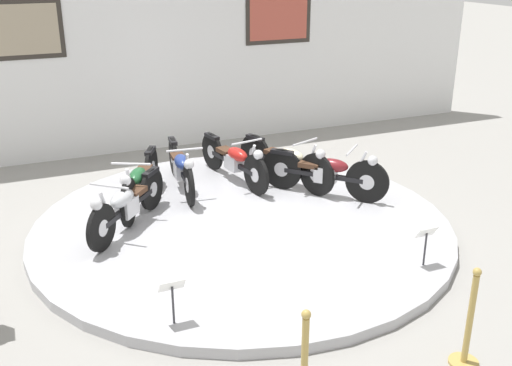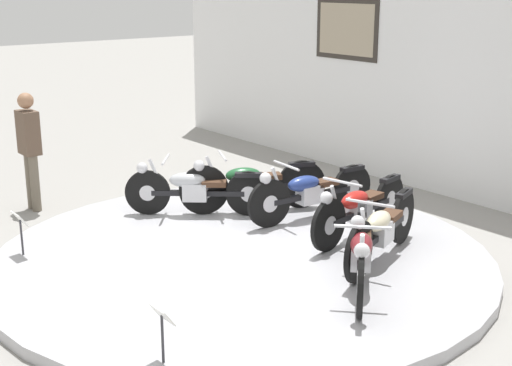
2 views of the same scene
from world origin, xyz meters
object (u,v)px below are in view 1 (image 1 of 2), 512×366
object	(u,v)px
motorcycle_cream	(286,161)
stanchion_post_right_of_entry	(468,333)
motorcycle_green	(140,181)
motorcycle_red	(234,159)
info_placard_front_centre	(426,237)
motorcycle_silver	(126,204)
motorcycle_maroon	(326,172)
info_placard_front_left	(172,292)
motorcycle_blue	(181,167)

from	to	relation	value
motorcycle_cream	stanchion_post_right_of_entry	bearing A→B (deg)	-94.03
motorcycle_green	motorcycle_red	distance (m)	1.67
info_placard_front_centre	stanchion_post_right_of_entry	size ratio (longest dim) A/B	0.50
motorcycle_silver	motorcycle_cream	distance (m)	2.76
motorcycle_green	motorcycle_maroon	bearing A→B (deg)	-14.25
motorcycle_green	info_placard_front_centre	xyz separation A→B (m)	(2.70, -3.04, -0.03)
motorcycle_maroon	info_placard_front_left	world-z (taller)	motorcycle_maroon
motorcycle_blue	info_placard_front_centre	size ratio (longest dim) A/B	3.85
motorcycle_silver	info_placard_front_left	xyz separation A→B (m)	(-0.03, -2.36, -0.00)
motorcycle_cream	info_placard_front_centre	xyz separation A→B (m)	(0.36, -3.04, -0.03)
motorcycle_blue	motorcycle_cream	world-z (taller)	motorcycle_cream
motorcycle_red	motorcycle_maroon	size ratio (longest dim) A/B	1.30
motorcycle_green	motorcycle_red	size ratio (longest dim) A/B	0.94
stanchion_post_right_of_entry	motorcycle_blue	bearing A→B (deg)	104.55
info_placard_front_centre	stanchion_post_right_of_entry	world-z (taller)	stanchion_post_right_of_entry
motorcycle_silver	info_placard_front_left	size ratio (longest dim) A/B	2.97
motorcycle_blue	motorcycle_silver	bearing A→B (deg)	-134.36
motorcycle_green	info_placard_front_centre	distance (m)	4.07
motorcycle_cream	stanchion_post_right_of_entry	xyz separation A→B (m)	(-0.32, -4.55, -0.18)
motorcycle_green	info_placard_front_left	size ratio (longest dim) A/B	3.58
motorcycle_blue	motorcycle_red	world-z (taller)	same
motorcycle_cream	motorcycle_green	bearing A→B (deg)	179.95
motorcycle_silver	info_placard_front_left	bearing A→B (deg)	-90.61
motorcycle_silver	motorcycle_green	bearing A→B (deg)	63.97
motorcycle_green	motorcycle_blue	xyz separation A→B (m)	(0.73, 0.41, -0.02)
stanchion_post_right_of_entry	motorcycle_cream	bearing A→B (deg)	85.97
motorcycle_green	motorcycle_cream	distance (m)	2.34
motorcycle_blue	motorcycle_red	bearing A→B (deg)	0.04
motorcycle_red	stanchion_post_right_of_entry	distance (m)	4.98
motorcycle_red	motorcycle_cream	distance (m)	0.83
stanchion_post_right_of_entry	motorcycle_silver	bearing A→B (deg)	121.32
motorcycle_green	motorcycle_red	bearing A→B (deg)	14.18
info_placard_front_centre	stanchion_post_right_of_entry	xyz separation A→B (m)	(-0.68, -1.51, -0.15)
stanchion_post_right_of_entry	motorcycle_maroon	bearing A→B (deg)	80.36
motorcycle_maroon	motorcycle_blue	bearing A→B (deg)	150.78
motorcycle_green	motorcycle_blue	world-z (taller)	motorcycle_green
motorcycle_maroon	info_placard_front_left	distance (m)	3.85
motorcycle_maroon	info_placard_front_centre	world-z (taller)	motorcycle_maroon
motorcycle_red	motorcycle_green	bearing A→B (deg)	-165.82
motorcycle_silver	info_placard_front_centre	size ratio (longest dim) A/B	2.97
motorcycle_silver	info_placard_front_centre	xyz separation A→B (m)	(3.04, -2.36, -0.00)
motorcycle_cream	info_placard_front_left	world-z (taller)	motorcycle_cream
motorcycle_green	motorcycle_red	world-z (taller)	motorcycle_green
motorcycle_blue	motorcycle_cream	size ratio (longest dim) A/B	1.04
info_placard_front_centre	motorcycle_green	bearing A→B (deg)	131.65
motorcycle_cream	info_placard_front_left	distance (m)	4.06
motorcycle_maroon	stanchion_post_right_of_entry	world-z (taller)	stanchion_post_right_of_entry
motorcycle_blue	motorcycle_maroon	world-z (taller)	motorcycle_maroon
motorcycle_cream	info_placard_front_left	size ratio (longest dim) A/B	3.71
motorcycle_blue	stanchion_post_right_of_entry	distance (m)	5.13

